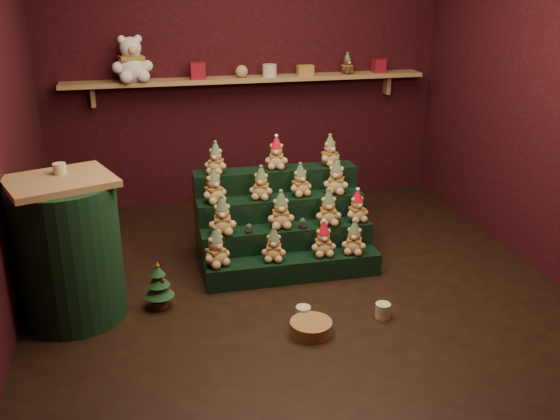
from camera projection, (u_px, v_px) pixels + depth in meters
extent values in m
plane|color=black|center=(294.00, 281.00, 4.92)|extent=(4.00, 4.00, 0.00)
cube|color=black|center=(245.00, 66.00, 6.29)|extent=(4.00, 0.10, 2.80)
cube|color=black|center=(419.00, 202.00, 2.56)|extent=(4.00, 0.10, 2.80)
cube|color=black|center=(550.00, 94.00, 4.86)|extent=(0.10, 4.00, 2.80)
cube|color=#AB8055|center=(248.00, 79.00, 6.17)|extent=(3.60, 0.26, 0.04)
cube|color=#AB8055|center=(93.00, 96.00, 5.95)|extent=(0.04, 0.12, 0.20)
cube|color=#AB8055|center=(387.00, 84.00, 6.59)|extent=(0.04, 0.12, 0.20)
cube|color=black|center=(294.00, 268.00, 4.94)|extent=(1.40, 0.22, 0.18)
cube|color=black|center=(287.00, 247.00, 5.11)|extent=(1.40, 0.22, 0.36)
cube|color=black|center=(281.00, 227.00, 5.28)|extent=(1.40, 0.22, 0.54)
cube|color=black|center=(275.00, 208.00, 5.44)|extent=(1.40, 0.22, 0.72)
cylinder|color=black|center=(249.00, 232.00, 4.92)|extent=(0.05, 0.05, 0.02)
sphere|color=white|center=(249.00, 227.00, 4.90)|extent=(0.06, 0.06, 0.06)
cylinder|color=black|center=(303.00, 227.00, 5.01)|extent=(0.06, 0.06, 0.02)
sphere|color=white|center=(303.00, 222.00, 4.99)|extent=(0.07, 0.07, 0.07)
cylinder|color=black|center=(337.00, 224.00, 5.07)|extent=(0.06, 0.06, 0.03)
sphere|color=white|center=(337.00, 219.00, 5.05)|extent=(0.07, 0.07, 0.07)
cube|color=#AB8055|center=(59.00, 181.00, 4.09)|extent=(0.82, 0.75, 0.04)
cylinder|color=black|center=(69.00, 252.00, 4.27)|extent=(0.71, 0.71, 0.98)
cylinder|color=beige|center=(59.00, 168.00, 4.16)|extent=(0.09, 0.09, 0.07)
cylinder|color=#442D18|center=(160.00, 304.00, 4.54)|extent=(0.11, 0.11, 0.05)
cone|color=#123319|center=(159.00, 289.00, 4.49)|extent=(0.22, 0.22, 0.11)
cone|color=#123319|center=(158.00, 279.00, 4.47)|extent=(0.16, 0.16, 0.10)
cone|color=#123319|center=(158.00, 270.00, 4.44)|extent=(0.11, 0.11, 0.08)
cone|color=gold|center=(157.00, 263.00, 4.42)|extent=(0.03, 0.03, 0.03)
cylinder|color=beige|center=(303.00, 314.00, 4.36)|extent=(0.11, 0.11, 0.11)
cylinder|color=beige|center=(383.00, 311.00, 4.39)|extent=(0.11, 0.11, 0.11)
cylinder|color=olive|center=(311.00, 328.00, 4.20)|extent=(0.37, 0.37, 0.09)
cube|color=maroon|center=(198.00, 71.00, 6.01)|extent=(0.14, 0.14, 0.16)
cylinder|color=beige|center=(270.00, 70.00, 6.16)|extent=(0.14, 0.14, 0.12)
cube|color=maroon|center=(379.00, 66.00, 6.40)|extent=(0.12, 0.12, 0.14)
sphere|color=tan|center=(242.00, 71.00, 6.10)|extent=(0.12, 0.12, 0.12)
cube|color=#D5601E|center=(305.00, 70.00, 6.24)|extent=(0.16, 0.10, 0.10)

